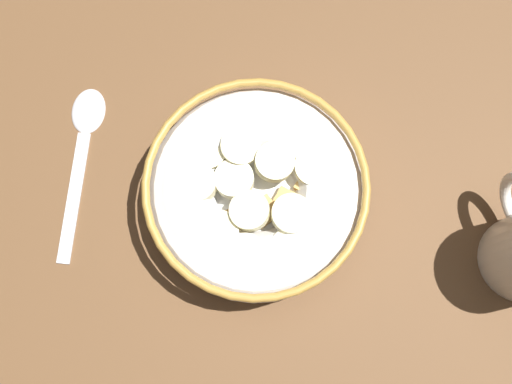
{
  "coord_description": "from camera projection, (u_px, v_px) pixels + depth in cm",
  "views": [
    {
      "loc": [
        -9.21,
        3.5,
        49.03
      ],
      "look_at": [
        0.0,
        0.0,
        3.0
      ],
      "focal_mm": 45.33,
      "sensor_mm": 36.0,
      "label": 1
    }
  ],
  "objects": [
    {
      "name": "cereal_bowl",
      "position": [
        256.0,
        193.0,
        0.47
      ],
      "size": [
        16.13,
        16.13,
        5.41
      ],
      "color": "white",
      "rests_on": "ground_plane"
    },
    {
      "name": "spoon",
      "position": [
        83.0,
        137.0,
        0.51
      ],
      "size": [
        13.45,
        7.99,
        0.8
      ],
      "color": "silver",
      "rests_on": "ground_plane"
    },
    {
      "name": "ground_plane",
      "position": [
        256.0,
        203.0,
        0.51
      ],
      "size": [
        92.94,
        92.94,
        2.0
      ],
      "primitive_type": "cube",
      "color": "brown"
    }
  ]
}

